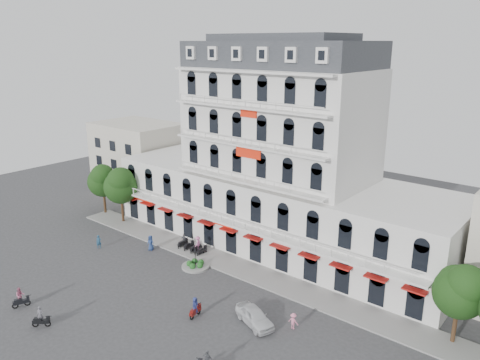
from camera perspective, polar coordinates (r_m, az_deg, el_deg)
name	(u,v)px	position (r m, az deg, el deg)	size (l,w,h in m)	color
ground	(175,297)	(49.37, -7.92, -13.96)	(120.00, 120.00, 0.00)	#38383A
sidewalk	(232,265)	(55.00, -0.94, -10.32)	(53.00, 4.00, 0.16)	gray
main_building	(279,167)	(58.18, 4.75, 1.57)	(45.00, 15.00, 25.80)	silver
flank_building_west	(139,158)	(80.74, -12.24, 2.59)	(14.00, 10.00, 12.00)	beige
traffic_island	(196,265)	(54.78, -5.44, -10.31)	(3.20, 3.20, 1.60)	gray
parked_scooter_row	(192,251)	(58.81, -5.85, -8.63)	(4.40, 1.80, 1.10)	black
tree_west_outer	(103,179)	(72.04, -16.39, 0.07)	(4.50, 4.48, 7.76)	#382314
tree_west_inner	(121,184)	(67.72, -14.35, -0.50)	(4.76, 4.76, 8.25)	#382314
tree_east_inner	(461,289)	(43.80, 25.31, -11.93)	(4.40, 4.37, 7.57)	#382314
parked_car	(255,316)	(44.55, 1.79, -16.27)	(1.87, 4.64, 1.58)	silver
rider_west	(41,318)	(47.64, -23.13, -15.21)	(1.33, 1.28, 2.06)	black
rider_southwest	(20,297)	(51.47, -25.21, -12.80)	(0.88, 1.62, 2.10)	black
rider_east	(195,307)	(45.60, -5.49, -15.19)	(0.61, 1.70, 2.05)	maroon
rider_center	(198,244)	(57.75, -5.16, -7.81)	(0.91, 1.68, 2.23)	black
pedestrian_left	(151,243)	(59.46, -10.85, -7.54)	(0.95, 0.62, 1.94)	navy
pedestrian_mid	(184,239)	(60.33, -6.83, -7.21)	(0.88, 0.37, 1.50)	#525359
pedestrian_right	(293,321)	(44.18, 6.52, -16.72)	(0.99, 0.57, 1.54)	pink
pedestrian_far	(99,242)	(61.60, -16.84, -7.22)	(0.62, 0.41, 1.71)	navy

